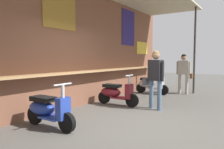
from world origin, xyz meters
The scene contains 7 objects.
ground_plane centered at (0.00, 0.00, 0.00)m, with size 33.87×33.87×0.00m, color #56544F.
market_stall_facade centered at (0.00, 1.85, 2.08)m, with size 12.10×2.64×3.73m.
scooter_blue centered at (-1.30, 1.08, 0.39)m, with size 0.46×1.40×0.97m.
scooter_maroon centered at (1.34, 1.08, 0.39)m, with size 0.47×1.40×0.97m.
scooter_silver centered at (3.98, 1.08, 0.39)m, with size 0.46×1.40×0.97m.
shopper_browsing centered at (4.69, -0.08, 0.99)m, with size 0.31×0.65×1.63m.
shopper_passing centered at (1.52, -0.15, 1.03)m, with size 0.37×0.67×1.69m.
Camera 1 is at (-4.25, -2.56, 1.46)m, focal length 34.63 mm.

